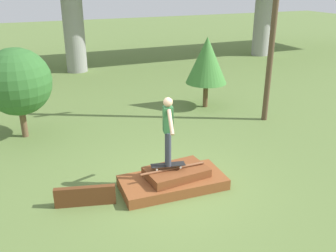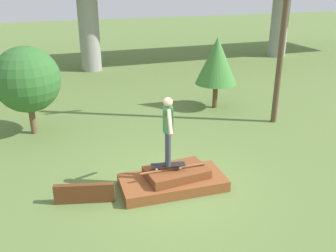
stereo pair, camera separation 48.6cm
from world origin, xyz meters
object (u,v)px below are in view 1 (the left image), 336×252
Objects in this scene: tree_behind_right at (17,82)px; skateboard at (168,165)px; utility_pole at (276,6)px; tree_behind_left at (207,60)px; skater at (168,127)px.

skateboard is at bearing -57.06° from tree_behind_right.
utility_pole is 2.77× the size of tree_behind_left.
tree_behind_right is at bearing 168.13° from utility_pole.
skater is at bearing -126.15° from tree_behind_left.
skateboard is 1.00m from skater.
skateboard is at bearing -126.15° from tree_behind_left.
tree_behind_right is (-8.19, 1.72, -2.15)m from utility_pole.
skater is at bearing -57.06° from tree_behind_right.
skateboard is 0.30× the size of tree_behind_right.
skater is at bearing -149.16° from utility_pole.
tree_behind_left is (-1.32, 2.13, -2.11)m from utility_pole.
utility_pole is at bearing -58.32° from tree_behind_left.
skateboard is 0.51× the size of skater.
skater is (0.00, 0.00, 1.00)m from skateboard.
tree_behind_left is 0.96× the size of tree_behind_right.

